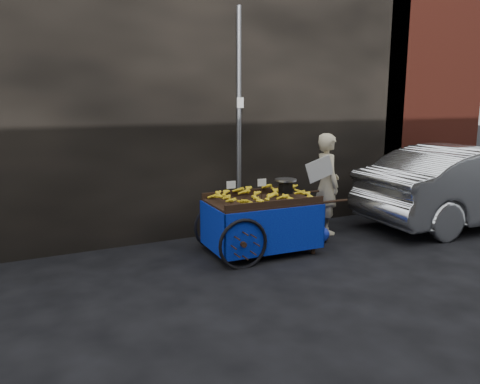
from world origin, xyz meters
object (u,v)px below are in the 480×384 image
plastic_bag (321,235)px  parked_car (473,185)px  vendor (327,184)px  banana_cart (258,206)px

plastic_bag → parked_car: size_ratio=0.06×
vendor → plastic_bag: (-0.45, -0.48, -0.79)m
vendor → plastic_bag: size_ratio=6.18×
plastic_bag → parked_car: 3.51m
parked_car → vendor: bearing=78.5°
parked_car → plastic_bag: bearing=88.3°
vendor → parked_car: vendor is taller
banana_cart → vendor: 1.79m
plastic_bag → parked_car: parked_car is taller
banana_cart → parked_car: size_ratio=0.50×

